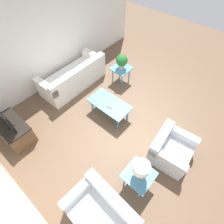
{
  "coord_description": "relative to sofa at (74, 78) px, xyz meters",
  "views": [
    {
      "loc": [
        -1.53,
        2.47,
        4.09
      ],
      "look_at": [
        0.3,
        0.36,
        0.55
      ],
      "focal_mm": 28.0,
      "sensor_mm": 36.0,
      "label": 1
    }
  ],
  "objects": [
    {
      "name": "potted_plant",
      "position": [
        -1.03,
        -1.17,
        0.51
      ],
      "size": [
        0.37,
        0.37,
        0.47
      ],
      "color": "#B2ADA3",
      "rests_on": "side_table_plant"
    },
    {
      "name": "armchair",
      "position": [
        -3.64,
        0.2,
        -0.03
      ],
      "size": [
        0.95,
        1.01,
        0.72
      ],
      "rotation": [
        0.0,
        0.0,
        -1.47
      ],
      "color": "silver",
      "rests_on": "ground_plane"
    },
    {
      "name": "loveseat",
      "position": [
        -3.32,
        2.23,
        -0.03
      ],
      "size": [
        1.34,
        0.93,
        0.72
      ],
      "rotation": [
        0.0,
        0.0,
        3.09
      ],
      "color": "silver",
      "rests_on": "ground_plane"
    },
    {
      "name": "sofa",
      "position": [
        0.0,
        0.0,
        0.0
      ],
      "size": [
        0.94,
        2.19,
        0.84
      ],
      "rotation": [
        0.0,
        0.0,
        1.59
      ],
      "color": "white",
      "rests_on": "ground_plane"
    },
    {
      "name": "table_lamp",
      "position": [
        -3.46,
        1.26,
        0.56
      ],
      "size": [
        0.32,
        0.32,
        0.47
      ],
      "color": "#997F4C",
      "rests_on": "side_table_lamp"
    },
    {
      "name": "ground_plane",
      "position": [
        -2.29,
        0.04,
        -0.32
      ],
      "size": [
        14.0,
        14.0,
        0.0
      ],
      "primitive_type": "plane",
      "color": "brown"
    },
    {
      "name": "coffee_table",
      "position": [
        -1.69,
        0.16,
        0.09
      ],
      "size": [
        1.19,
        0.63,
        0.45
      ],
      "color": "teal",
      "rests_on": "ground_plane"
    },
    {
      "name": "wall_back",
      "position": [
        -2.29,
        3.1,
        1.03
      ],
      "size": [
        7.2,
        0.12,
        2.7
      ],
      "color": "white",
      "rests_on": "ground_plane"
    },
    {
      "name": "tv_stand_chest",
      "position": [
        -0.34,
        2.35,
        -0.02
      ],
      "size": [
        1.03,
        0.61,
        0.55
      ],
      "color": "brown",
      "rests_on": "ground_plane"
    },
    {
      "name": "side_table_lamp",
      "position": [
        -3.46,
        1.26,
        0.16
      ],
      "size": [
        0.58,
        0.58,
        0.55
      ],
      "color": "teal",
      "rests_on": "ground_plane"
    },
    {
      "name": "remote_control",
      "position": [
        -1.77,
        0.27,
        0.15
      ],
      "size": [
        0.16,
        0.06,
        0.02
      ],
      "color": "#4C4C51",
      "rests_on": "coffee_table"
    },
    {
      "name": "television",
      "position": [
        -0.34,
        2.35,
        0.52
      ],
      "size": [
        0.77,
        0.16,
        0.57
      ],
      "color": "black",
      "rests_on": "tv_stand_chest"
    },
    {
      "name": "wall_right",
      "position": [
        0.77,
        0.04,
        1.03
      ],
      "size": [
        0.12,
        7.2,
        2.7
      ],
      "color": "white",
      "rests_on": "ground_plane"
    },
    {
      "name": "side_table_plant",
      "position": [
        -1.03,
        -1.17,
        0.16
      ],
      "size": [
        0.58,
        0.58,
        0.55
      ],
      "color": "teal",
      "rests_on": "ground_plane"
    }
  ]
}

